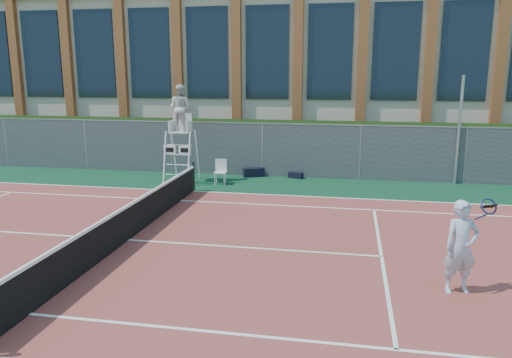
% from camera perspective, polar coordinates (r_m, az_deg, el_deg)
% --- Properties ---
extents(ground, '(120.00, 120.00, 0.00)m').
position_cam_1_polar(ground, '(13.44, -14.42, -6.88)').
color(ground, '#233814').
extents(apron, '(36.00, 20.00, 0.01)m').
position_cam_1_polar(apron, '(14.31, -12.74, -5.61)').
color(apron, '#0C3826').
rests_on(apron, ground).
extents(tennis_court, '(23.77, 10.97, 0.02)m').
position_cam_1_polar(tennis_court, '(13.44, -14.43, -6.80)').
color(tennis_court, brown).
rests_on(tennis_court, apron).
extents(tennis_net, '(0.10, 11.30, 1.10)m').
position_cam_1_polar(tennis_net, '(13.28, -14.54, -4.69)').
color(tennis_net, black).
rests_on(tennis_net, ground).
extents(fence, '(40.00, 0.06, 2.20)m').
position_cam_1_polar(fence, '(21.26, -4.59, 3.46)').
color(fence, '#595E60').
rests_on(fence, ground).
extents(hedge, '(40.00, 1.40, 2.20)m').
position_cam_1_polar(hedge, '(22.40, -3.78, 3.92)').
color(hedge, black).
rests_on(hedge, ground).
extents(building, '(45.00, 10.60, 8.22)m').
position_cam_1_polar(building, '(29.94, -0.01, 11.86)').
color(building, beige).
rests_on(building, ground).
extents(steel_pole, '(0.12, 0.12, 4.18)m').
position_cam_1_polar(steel_pole, '(20.71, 22.18, 5.13)').
color(steel_pole, '#9EA0A5').
rests_on(steel_pole, ground).
extents(umpire_chair, '(1.08, 1.66, 3.87)m').
position_cam_1_polar(umpire_chair, '(19.68, -8.66, 7.74)').
color(umpire_chair, white).
rests_on(umpire_chair, ground).
extents(plastic_chair, '(0.49, 0.49, 0.96)m').
position_cam_1_polar(plastic_chair, '(19.46, -4.06, 1.10)').
color(plastic_chair, silver).
rests_on(plastic_chair, apron).
extents(sports_bag_near, '(0.91, 0.67, 0.36)m').
position_cam_1_polar(sports_bag_near, '(20.81, -0.27, 0.77)').
color(sports_bag_near, black).
rests_on(sports_bag_near, apron).
extents(sports_bag_far, '(0.65, 0.45, 0.24)m').
position_cam_1_polar(sports_bag_far, '(20.61, 4.57, 0.44)').
color(sports_bag_far, black).
rests_on(sports_bag_far, apron).
extents(tennis_player, '(1.08, 0.77, 1.87)m').
position_cam_1_polar(tennis_player, '(10.55, 22.40, -7.20)').
color(tennis_player, '#AFBBD2').
rests_on(tennis_player, tennis_court).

